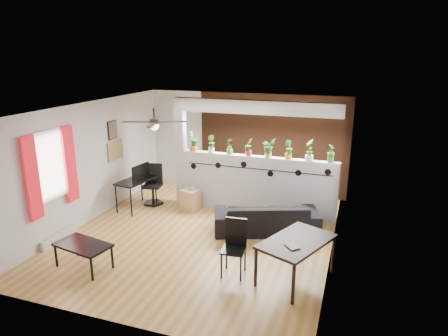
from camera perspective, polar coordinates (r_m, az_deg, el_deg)
room_shell at (r=7.90m, az=-3.42°, el=-0.81°), size 6.30×7.10×2.90m
partition_wall at (r=9.21m, az=4.81°, el=-2.40°), size 3.60×0.18×1.35m
ceiling_header at (r=8.81m, az=5.08°, el=8.61°), size 3.60×0.18×0.30m
pier_column at (r=9.65m, az=-6.16°, el=2.30°), size 0.22×0.20×2.60m
brick_panel at (r=10.42m, az=6.89°, el=3.33°), size 3.90×0.05×2.60m
vine_decal at (r=9.00m, az=4.72°, el=-0.14°), size 3.31×0.01×0.30m
window_assembly at (r=8.21m, az=-23.53°, el=0.02°), size 0.09×1.30×1.55m
baseboard_heater at (r=8.67m, az=-22.39°, el=-9.02°), size 0.08×1.00×0.18m
corkboard at (r=9.89m, az=-15.26°, el=2.45°), size 0.03×0.60×0.45m
framed_art at (r=9.75m, az=-15.65°, el=5.24°), size 0.03×0.34×0.44m
ceiling_fan at (r=7.74m, az=-9.93°, el=6.35°), size 1.19×1.19×0.43m
potted_plant_0 at (r=9.45m, az=-4.40°, el=3.93°), size 0.31×0.32×0.48m
potted_plant_1 at (r=9.29m, az=-1.83°, el=3.53°), size 0.25×0.23×0.41m
potted_plant_2 at (r=9.15m, az=0.82°, el=3.26°), size 0.24×0.23×0.38m
potted_plant_3 at (r=9.02m, az=3.55°, el=3.11°), size 0.26×0.26×0.41m
potted_plant_4 at (r=8.91m, az=6.35°, el=2.96°), size 0.26×0.28×0.43m
potted_plant_5 at (r=8.83m, az=9.21°, el=2.68°), size 0.25×0.23×0.42m
potted_plant_6 at (r=8.76m, az=12.13°, el=2.62°), size 0.27×0.30×0.48m
potted_plant_7 at (r=8.74m, az=15.04°, el=2.07°), size 0.16×0.19×0.39m
sofa at (r=8.42m, az=6.07°, el=-7.00°), size 2.20×1.47×0.60m
cube_shelf at (r=9.53m, az=-4.86°, el=-4.50°), size 0.48×0.44×0.49m
cup at (r=9.41m, az=-4.62°, el=-2.86°), size 0.16×0.16×0.10m
computer_desk at (r=9.64m, az=-12.48°, el=-2.03°), size 0.67×1.06×0.72m
monitor at (r=9.72m, az=-12.08°, el=-0.86°), size 0.34×0.10×0.19m
office_chair at (r=9.94m, az=-10.04°, el=-2.68°), size 0.51×0.51×0.97m
dining_table at (r=6.65m, az=10.32°, el=-10.69°), size 1.24×1.50×0.70m
book at (r=6.36m, az=9.03°, el=-11.07°), size 0.29×0.29×0.02m
folding_chair at (r=6.77m, az=1.56°, el=-10.48°), size 0.41×0.41×0.96m
coffee_table at (r=7.39m, az=-19.51°, el=-10.52°), size 1.05×0.71×0.45m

